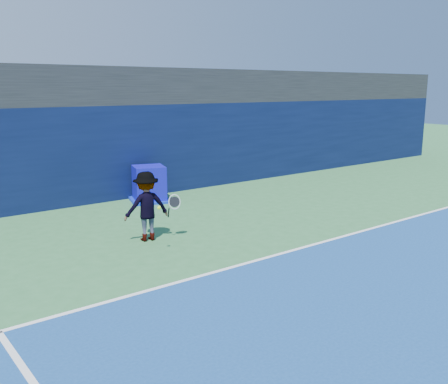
# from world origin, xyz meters

# --- Properties ---
(ground) EXTENTS (80.00, 80.00, 0.00)m
(ground) POSITION_xyz_m (0.00, 0.00, 0.00)
(ground) COLOR #316E3B
(ground) RESTS_ON ground
(baseline) EXTENTS (24.00, 0.10, 0.01)m
(baseline) POSITION_xyz_m (0.00, 3.00, 0.01)
(baseline) COLOR white
(baseline) RESTS_ON ground
(stadium_band) EXTENTS (36.00, 3.00, 1.20)m
(stadium_band) POSITION_xyz_m (0.00, 11.50, 3.60)
(stadium_band) COLOR black
(stadium_band) RESTS_ON back_wall_assembly
(back_wall_assembly) EXTENTS (36.00, 1.03, 3.00)m
(back_wall_assembly) POSITION_xyz_m (-0.00, 10.50, 1.50)
(back_wall_assembly) COLOR #091235
(back_wall_assembly) RESTS_ON ground
(equipment_cart) EXTENTS (1.48, 1.48, 1.13)m
(equipment_cart) POSITION_xyz_m (1.10, 9.30, 0.52)
(equipment_cart) COLOR #0E0BA1
(equipment_cart) RESTS_ON ground
(tennis_player) EXTENTS (1.32, 0.79, 1.65)m
(tennis_player) POSITION_xyz_m (-0.99, 5.69, 0.82)
(tennis_player) COLOR silver
(tennis_player) RESTS_ON ground
(tennis_ball) EXTENTS (0.08, 0.08, 0.08)m
(tennis_ball) POSITION_xyz_m (-1.28, 4.60, 1.04)
(tennis_ball) COLOR #CCED1A
(tennis_ball) RESTS_ON ground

